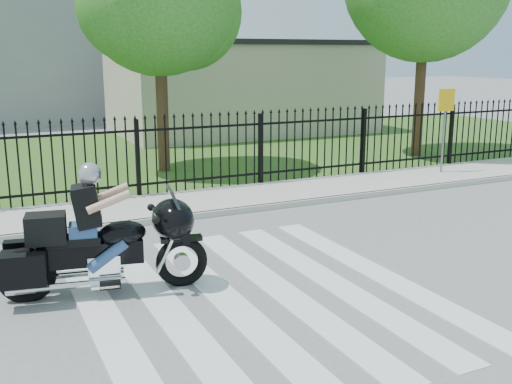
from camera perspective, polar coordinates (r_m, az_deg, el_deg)
name	(u,v)px	position (r m, az deg, el deg)	size (l,w,h in m)	color
ground	(256,296)	(8.19, -0.05, -9.85)	(120.00, 120.00, 0.00)	slate
crosswalk	(256,295)	(8.19, -0.05, -9.82)	(5.00, 5.50, 0.01)	silver
sidewalk	(152,208)	(12.64, -9.87, -1.47)	(40.00, 2.00, 0.12)	#ADAAA3
curb	(166,219)	(11.71, -8.53, -2.58)	(40.00, 0.12, 0.12)	#ADAAA3
grass_strip	(89,158)	(19.35, -15.59, 3.13)	(40.00, 12.00, 0.02)	#30561D
iron_fence	(138,160)	(13.41, -11.19, 3.00)	(26.00, 0.04, 1.80)	black
building_low	(241,89)	(25.05, -1.41, 9.77)	(10.00, 6.00, 3.50)	#B5AA97
building_low_roof	(241,43)	(25.01, -1.43, 14.00)	(10.20, 6.20, 0.20)	black
motorcycle_rider	(98,240)	(8.29, -14.81, -4.44)	(2.78, 1.23, 1.85)	black
traffic_sign	(445,113)	(16.42, 17.59, 7.18)	(0.48, 0.09, 2.18)	slate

